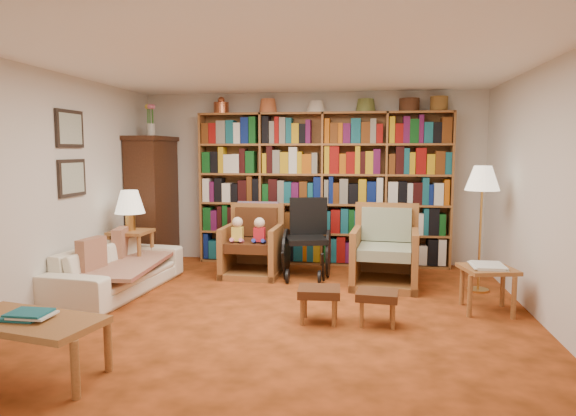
% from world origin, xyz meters
% --- Properties ---
extents(floor, '(5.00, 5.00, 0.00)m').
position_xyz_m(floor, '(0.00, 0.00, 0.00)').
color(floor, '#BB4D1C').
rests_on(floor, ground).
extents(ceiling, '(5.00, 5.00, 0.00)m').
position_xyz_m(ceiling, '(0.00, 0.00, 2.50)').
color(ceiling, white).
rests_on(ceiling, wall_back).
extents(wall_back, '(5.00, 0.00, 5.00)m').
position_xyz_m(wall_back, '(0.00, 2.50, 1.25)').
color(wall_back, silver).
rests_on(wall_back, floor).
extents(wall_front, '(5.00, 0.00, 5.00)m').
position_xyz_m(wall_front, '(0.00, -2.50, 1.25)').
color(wall_front, silver).
rests_on(wall_front, floor).
extents(wall_left, '(0.00, 5.00, 5.00)m').
position_xyz_m(wall_left, '(-2.50, 0.00, 1.25)').
color(wall_left, silver).
rests_on(wall_left, floor).
extents(wall_right, '(0.00, 5.00, 5.00)m').
position_xyz_m(wall_right, '(2.50, 0.00, 1.25)').
color(wall_right, silver).
rests_on(wall_right, floor).
extents(bookshelf, '(3.60, 0.30, 2.42)m').
position_xyz_m(bookshelf, '(0.20, 2.33, 1.17)').
color(bookshelf, '#A35F32').
rests_on(bookshelf, floor).
extents(curio_cabinet, '(0.50, 0.95, 2.40)m').
position_xyz_m(curio_cabinet, '(-2.25, 2.00, 0.95)').
color(curio_cabinet, '#3D1F10').
rests_on(curio_cabinet, floor).
extents(framed_pictures, '(0.03, 0.52, 0.97)m').
position_xyz_m(framed_pictures, '(-2.48, 0.30, 1.62)').
color(framed_pictures, black).
rests_on(framed_pictures, wall_left).
extents(sofa, '(1.98, 0.92, 0.56)m').
position_xyz_m(sofa, '(-2.05, 0.47, 0.28)').
color(sofa, '#F0E7CC').
rests_on(sofa, floor).
extents(sofa_throw, '(0.91, 1.57, 0.04)m').
position_xyz_m(sofa_throw, '(-2.00, 0.47, 0.30)').
color(sofa_throw, beige).
rests_on(sofa_throw, sofa).
extents(cushion_left, '(0.20, 0.41, 0.39)m').
position_xyz_m(cushion_left, '(-2.18, 0.82, 0.45)').
color(cushion_left, maroon).
rests_on(cushion_left, sofa).
extents(cushion_right, '(0.18, 0.40, 0.39)m').
position_xyz_m(cushion_right, '(-2.18, 0.12, 0.45)').
color(cushion_right, maroon).
rests_on(cushion_right, sofa).
extents(side_table_lamp, '(0.48, 0.48, 0.64)m').
position_xyz_m(side_table_lamp, '(-2.15, 1.03, 0.49)').
color(side_table_lamp, '#A35F32').
rests_on(side_table_lamp, floor).
extents(table_lamp, '(0.38, 0.38, 0.52)m').
position_xyz_m(table_lamp, '(-2.15, 1.03, 0.99)').
color(table_lamp, '#BB883C').
rests_on(table_lamp, side_table_lamp).
extents(armchair_leather, '(0.76, 0.82, 0.95)m').
position_xyz_m(armchair_leather, '(-0.67, 1.59, 0.39)').
color(armchair_leather, '#A35F32').
rests_on(armchair_leather, floor).
extents(armchair_sage, '(0.86, 0.89, 0.99)m').
position_xyz_m(armchair_sage, '(1.06, 1.28, 0.38)').
color(armchair_sage, '#A35F32').
rests_on(armchair_sage, floor).
extents(wheelchair, '(0.62, 0.83, 1.03)m').
position_xyz_m(wheelchair, '(0.06, 1.55, 0.47)').
color(wheelchair, black).
rests_on(wheelchair, floor).
extents(floor_lamp, '(0.39, 0.39, 1.48)m').
position_xyz_m(floor_lamp, '(2.15, 1.12, 1.28)').
color(floor_lamp, '#BB883C').
rests_on(floor_lamp, floor).
extents(side_table_papers, '(0.59, 0.59, 0.50)m').
position_xyz_m(side_table_papers, '(2.06, 0.32, 0.40)').
color(side_table_papers, '#A35F32').
rests_on(side_table_papers, floor).
extents(footstool_a, '(0.42, 0.36, 0.34)m').
position_xyz_m(footstool_a, '(0.38, -0.26, 0.28)').
color(footstool_a, '#462512').
rests_on(footstool_a, floor).
extents(footstool_b, '(0.42, 0.36, 0.33)m').
position_xyz_m(footstool_b, '(0.93, -0.25, 0.27)').
color(footstool_b, '#462512').
rests_on(footstool_b, floor).
extents(coffee_table, '(1.15, 0.73, 0.51)m').
position_xyz_m(coffee_table, '(-1.59, -1.82, 0.40)').
color(coffee_table, '#A35F32').
rests_on(coffee_table, floor).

